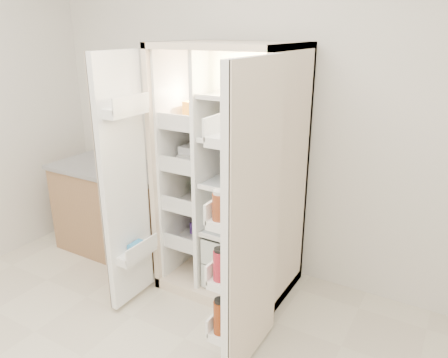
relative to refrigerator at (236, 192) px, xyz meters
The scene contains 5 objects.
wall_back 0.70m from the refrigerator, 81.29° to the left, with size 4.00×0.02×2.70m, color silver.
refrigerator is the anchor object (origin of this frame).
freezer_door 0.81m from the refrigerator, 130.55° to the right, with size 0.15×0.40×1.72m.
fridge_door 0.84m from the refrigerator, 56.25° to the right, with size 0.17×0.58×1.72m.
kitchen_counter 1.19m from the refrigerator, behind, with size 1.08×0.58×0.78m.
Camera 1 is at (1.34, -0.90, 1.88)m, focal length 34.00 mm.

